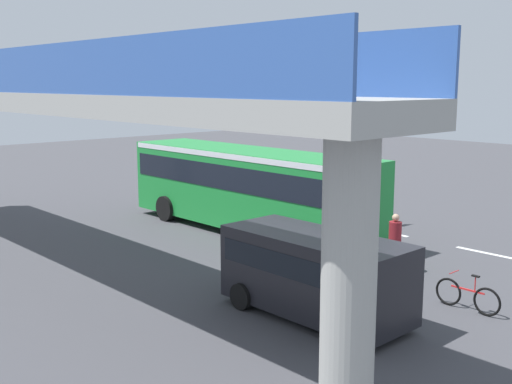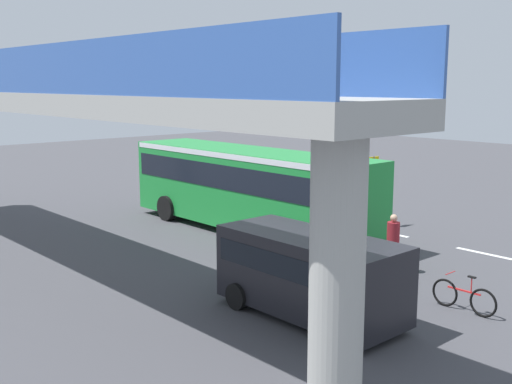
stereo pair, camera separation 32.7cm
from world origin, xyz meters
name	(u,v)px [view 1 (the left image)]	position (x,y,z in m)	size (l,w,h in m)	color
ground	(264,226)	(0.00, 0.00, 0.00)	(80.00, 80.00, 0.00)	#424247
city_bus	(248,183)	(-0.24, 1.07, 1.88)	(11.54, 2.85, 3.15)	#1E8C38
parked_van	(315,270)	(-8.00, 5.91, 1.18)	(4.80, 2.17, 2.05)	black
bicycle_red	(467,296)	(-10.34, 2.79, 0.37)	(1.77, 0.44, 0.96)	black
pedestrian	(395,243)	(-7.18, 1.38, 0.89)	(0.38, 0.38, 1.79)	#2D2D38
traffic_sign	(372,179)	(-2.98, -3.10, 1.89)	(0.08, 0.60, 2.80)	slate
lane_dash_leftmost	(484,252)	(-8.00, -2.66, 0.00)	(2.00, 0.20, 0.01)	silver
lane_dash_left	(386,232)	(-4.00, -2.66, 0.00)	(2.00, 0.20, 0.01)	silver
lane_dash_centre	(308,216)	(0.00, -2.66, 0.00)	(2.00, 0.20, 0.01)	silver
lane_dash_right	(246,203)	(4.00, -2.66, 0.00)	(2.00, 0.20, 0.01)	silver
lane_dash_rightmost	(195,192)	(8.00, -2.66, 0.00)	(2.00, 0.20, 0.01)	silver
pedestrian_overpass	(32,114)	(0.00, 9.25, 4.77)	(25.36, 2.60, 6.51)	#9E9E99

